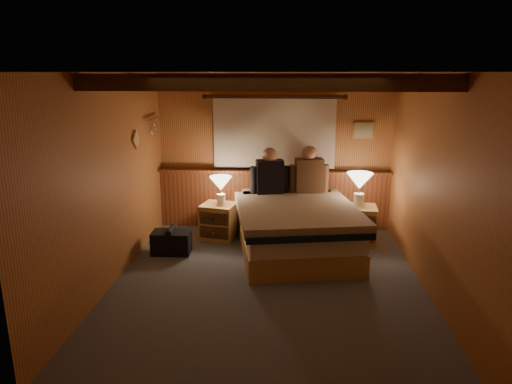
# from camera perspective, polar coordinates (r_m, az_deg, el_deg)

# --- Properties ---
(floor) EXTENTS (4.20, 4.20, 0.00)m
(floor) POSITION_cam_1_polar(r_m,az_deg,el_deg) (5.48, 1.42, -11.26)
(floor) COLOR #575E68
(floor) RESTS_ON ground
(ceiling) EXTENTS (4.20, 4.20, 0.00)m
(ceiling) POSITION_cam_1_polar(r_m,az_deg,el_deg) (4.93, 1.60, 14.71)
(ceiling) COLOR #CD884D
(ceiling) RESTS_ON wall_back
(wall_back) EXTENTS (3.60, 0.00, 3.60)m
(wall_back) POSITION_cam_1_polar(r_m,az_deg,el_deg) (7.13, 2.27, 4.99)
(wall_back) COLOR #C57D47
(wall_back) RESTS_ON floor
(wall_left) EXTENTS (0.00, 4.20, 4.20)m
(wall_left) POSITION_cam_1_polar(r_m,az_deg,el_deg) (5.45, -17.75, 1.29)
(wall_left) COLOR #C57D47
(wall_left) RESTS_ON floor
(wall_right) EXTENTS (0.00, 4.20, 4.20)m
(wall_right) POSITION_cam_1_polar(r_m,az_deg,el_deg) (5.31, 21.30, 0.63)
(wall_right) COLOR #C57D47
(wall_right) RESTS_ON floor
(wall_front) EXTENTS (3.60, 0.00, 3.60)m
(wall_front) POSITION_cam_1_polar(r_m,az_deg,el_deg) (3.07, -0.26, -8.20)
(wall_front) COLOR #C57D47
(wall_front) RESTS_ON floor
(wainscot) EXTENTS (3.60, 0.23, 0.94)m
(wainscot) POSITION_cam_1_polar(r_m,az_deg,el_deg) (7.22, 2.19, -0.69)
(wainscot) COLOR brown
(wainscot) RESTS_ON wall_back
(curtain_window) EXTENTS (2.18, 0.09, 1.11)m
(curtain_window) POSITION_cam_1_polar(r_m,az_deg,el_deg) (7.01, 2.27, 7.48)
(curtain_window) COLOR #422910
(curtain_window) RESTS_ON wall_back
(ceiling_beams) EXTENTS (3.60, 1.65, 0.16)m
(ceiling_beams) POSITION_cam_1_polar(r_m,az_deg,el_deg) (5.08, 1.67, 13.69)
(ceiling_beams) COLOR #422910
(ceiling_beams) RESTS_ON ceiling
(coat_rail) EXTENTS (0.05, 0.55, 0.24)m
(coat_rail) POSITION_cam_1_polar(r_m,az_deg,el_deg) (6.82, -12.59, 8.19)
(coat_rail) COLOR white
(coat_rail) RESTS_ON wall_left
(framed_print) EXTENTS (0.30, 0.04, 0.25)m
(framed_print) POSITION_cam_1_polar(r_m,az_deg,el_deg) (7.14, 13.27, 7.47)
(framed_print) COLOR tan
(framed_print) RESTS_ON wall_back
(bed) EXTENTS (1.83, 2.21, 0.68)m
(bed) POSITION_cam_1_polar(r_m,az_deg,el_deg) (6.26, 4.94, -4.44)
(bed) COLOR tan
(bed) RESTS_ON floor
(nightstand_left) EXTENTS (0.56, 0.52, 0.53)m
(nightstand_left) POSITION_cam_1_polar(r_m,az_deg,el_deg) (6.79, -4.67, -3.68)
(nightstand_left) COLOR tan
(nightstand_left) RESTS_ON floor
(nightstand_right) EXTENTS (0.52, 0.48, 0.54)m
(nightstand_right) POSITION_cam_1_polar(r_m,az_deg,el_deg) (6.79, 12.68, -3.97)
(nightstand_right) COLOR tan
(nightstand_right) RESTS_ON floor
(lamp_left) EXTENTS (0.32, 0.32, 0.42)m
(lamp_left) POSITION_cam_1_polar(r_m,az_deg,el_deg) (6.60, -4.43, 0.87)
(lamp_left) COLOR white
(lamp_left) RESTS_ON nightstand_left
(lamp_right) EXTENTS (0.37, 0.37, 0.49)m
(lamp_right) POSITION_cam_1_polar(r_m,az_deg,el_deg) (6.65, 12.82, 1.11)
(lamp_right) COLOR white
(lamp_right) RESTS_ON nightstand_right
(person_left) EXTENTS (0.57, 0.30, 0.70)m
(person_left) POSITION_cam_1_polar(r_m,az_deg,el_deg) (6.69, 1.72, 2.21)
(person_left) COLOR black
(person_left) RESTS_ON bed
(person_right) EXTENTS (0.59, 0.29, 0.72)m
(person_right) POSITION_cam_1_polar(r_m,az_deg,el_deg) (6.79, 6.64, 2.37)
(person_right) COLOR #523521
(person_right) RESTS_ON bed
(duffel_bag) EXTENTS (0.52, 0.32, 0.37)m
(duffel_bag) POSITION_cam_1_polar(r_m,az_deg,el_deg) (6.36, -10.53, -6.15)
(duffel_bag) COLOR black
(duffel_bag) RESTS_ON floor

